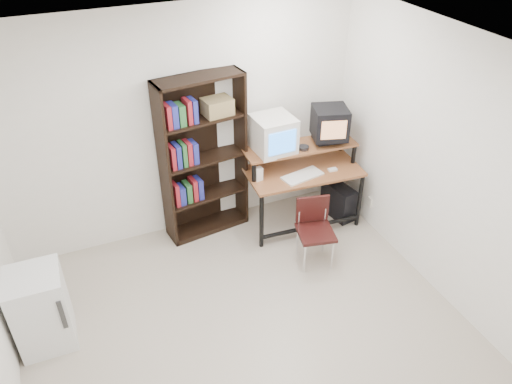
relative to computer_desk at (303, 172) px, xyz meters
name	(u,v)px	position (x,y,z in m)	size (l,w,h in m)	color
floor	(255,344)	(-1.25, -1.52, -0.70)	(4.00, 4.00, 0.01)	#C2B4A1
ceiling	(254,71)	(-1.25, -1.52, 1.90)	(4.00, 4.00, 0.01)	white
back_wall	(182,127)	(-1.25, 0.48, 0.60)	(4.00, 0.01, 2.60)	white
right_wall	(457,178)	(0.75, -1.52, 0.60)	(0.01, 4.00, 2.60)	white
computer_desk	(303,172)	(0.00, 0.00, 0.00)	(1.35, 0.75, 0.98)	#955830
crt_monitor	(273,134)	(-0.32, 0.15, 0.48)	(0.45, 0.46, 0.41)	silver
vcr	(330,138)	(0.39, 0.10, 0.31)	(0.36, 0.26, 0.08)	black
crt_tv	(330,123)	(0.35, 0.06, 0.53)	(0.47, 0.46, 0.36)	black
cd_spindle	(304,148)	(0.01, 0.02, 0.30)	(0.12, 0.12, 0.05)	#26262B
keyboard	(302,176)	(-0.08, -0.15, 0.04)	(0.47, 0.21, 0.04)	silver
mousepad	(334,172)	(0.32, -0.18, 0.02)	(0.22, 0.18, 0.01)	black
mouse	(333,170)	(0.30, -0.16, 0.04)	(0.10, 0.06, 0.03)	white
desk_speaker	(258,174)	(-0.56, -0.01, 0.11)	(0.08, 0.07, 0.17)	silver
pc_tower	(338,201)	(0.48, -0.08, -0.49)	(0.20, 0.45, 0.42)	black
school_chair	(314,225)	(-0.20, -0.68, -0.24)	(0.45, 0.45, 0.75)	black
bookshelf	(202,156)	(-1.10, 0.34, 0.27)	(0.98, 0.44, 1.90)	black
mini_fridge	(41,309)	(-2.97, -0.73, -0.30)	(0.47, 0.49, 0.79)	white
wall_outlet	(370,202)	(0.74, -0.37, -0.40)	(0.02, 0.08, 0.12)	beige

